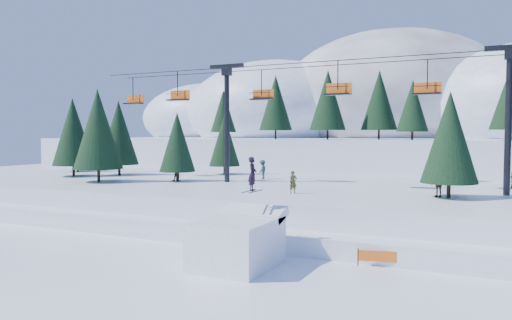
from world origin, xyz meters
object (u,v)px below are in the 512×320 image
at_px(jump_kicker, 238,240).
at_px(banner_near, 386,257).
at_px(chairlift, 334,101).
at_px(banner_far, 422,254).

relative_size(jump_kicker, banner_near, 1.97).
xyz_separation_m(jump_kicker, chairlift, (0.10, 16.15, 8.00)).
distance_m(chairlift, banner_near, 17.19).
xyz_separation_m(jump_kicker, banner_far, (8.40, 4.37, -0.78)).
height_order(jump_kicker, banner_far, jump_kicker).
xyz_separation_m(chairlift, banner_far, (8.30, -11.78, -8.78)).
bearing_deg(banner_near, chairlift, 117.18).
bearing_deg(jump_kicker, banner_near, 23.74).
xyz_separation_m(banner_near, banner_far, (1.55, 1.36, 0.00)).
distance_m(jump_kicker, banner_far, 9.50).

